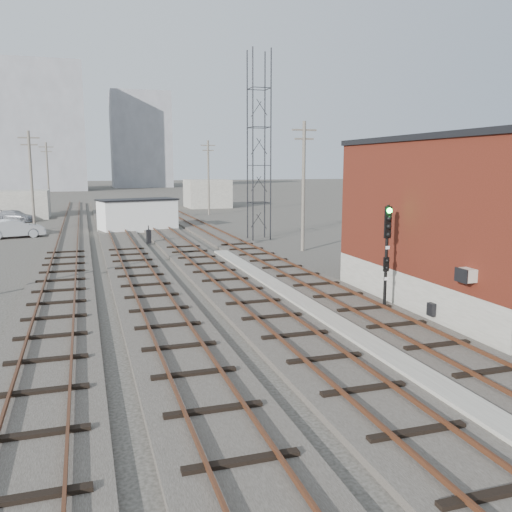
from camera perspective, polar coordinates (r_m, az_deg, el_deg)
name	(u,v)px	position (r m, az deg, el deg)	size (l,w,h in m)	color
ground	(154,215)	(68.01, -10.71, 4.28)	(320.00, 320.00, 0.00)	#282621
track_right	(212,233)	(47.84, -4.61, 2.41)	(3.20, 90.00, 0.39)	#332D28
track_mid_right	(167,235)	(47.10, -9.35, 2.20)	(3.20, 90.00, 0.39)	#332D28
track_mid_left	(119,237)	(46.70, -14.21, 1.97)	(3.20, 90.00, 0.39)	#332D28
track_left	(69,239)	(46.64, -19.12, 1.73)	(3.20, 90.00, 0.39)	#332D28
platform_curb	(298,302)	(23.70, 4.49, -4.83)	(0.90, 28.00, 0.26)	gray
brick_building	(469,221)	(24.96, 21.49, 3.43)	(6.54, 12.20, 7.22)	gray
lattice_tower	(259,147)	(44.45, 0.31, 11.45)	(1.60, 1.60, 15.00)	black
utility_pole_left_b	(31,179)	(52.44, -22.57, 7.48)	(1.80, 0.24, 9.00)	#595147
utility_pole_left_c	(48,175)	(77.38, -21.07, 7.99)	(1.80, 0.24, 9.00)	#595147
utility_pole_right_a	(303,183)	(38.22, 5.02, 7.68)	(1.80, 0.24, 9.00)	#595147
utility_pole_right_b	(208,175)	(66.90, -5.03, 8.44)	(1.80, 0.24, 9.00)	#595147
apartment_left	(36,127)	(142.87, -22.12, 12.43)	(22.00, 14.00, 30.00)	gray
apartment_right	(141,140)	(158.24, -12.04, 11.83)	(16.00, 12.00, 26.00)	gray
shed_left	(12,205)	(67.84, -24.33, 4.95)	(8.00, 5.00, 3.20)	gray
shed_right	(207,193)	(79.24, -5.15, 6.57)	(6.00, 6.00, 4.00)	gray
signal_mast	(387,248)	(23.08, 13.62, 0.86)	(0.40, 0.42, 4.39)	gray
switch_stand	(149,236)	(42.13, -11.23, 2.04)	(0.37, 0.37, 1.37)	black
site_trailer	(138,215)	(51.28, -12.33, 4.26)	(7.59, 4.71, 2.97)	white
car_red	(13,226)	(53.08, -24.18, 2.92)	(1.58, 3.94, 1.34)	maroon
car_silver	(14,229)	(49.67, -24.08, 2.65)	(1.65, 4.73, 1.56)	#ABAFB3
car_grey	(15,216)	(63.79, -24.04, 3.86)	(1.77, 4.36, 1.27)	gray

